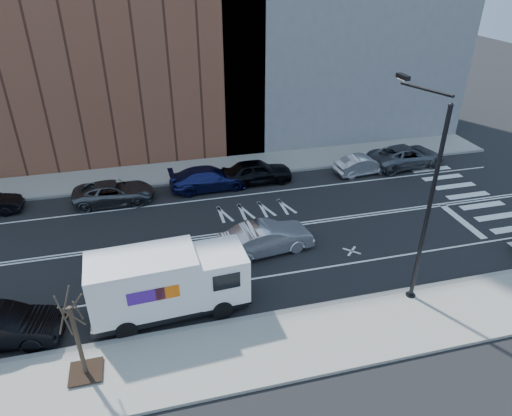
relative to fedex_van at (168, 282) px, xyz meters
name	(u,v)px	position (x,y,z in m)	size (l,w,h in m)	color
ground	(228,234)	(3.65, 5.60, -1.60)	(120.00, 120.00, 0.00)	black
sidewalk_near	(271,348)	(3.65, -3.20, -1.52)	(44.00, 3.60, 0.15)	gray
sidewalk_far	(204,169)	(3.65, 14.40, -1.52)	(44.00, 3.60, 0.15)	gray
curb_near	(259,317)	(3.65, -1.40, -1.51)	(44.00, 0.25, 0.17)	gray
curb_far	(208,180)	(3.65, 12.60, -1.51)	(44.00, 0.25, 0.17)	gray
crosswalk	(475,200)	(19.65, 5.60, -1.59)	(3.00, 14.00, 0.01)	white
road_markings	(228,234)	(3.65, 5.60, -1.59)	(40.00, 8.60, 0.01)	white
streetlight	(424,194)	(10.65, -1.31, 3.48)	(0.44, 4.02, 9.34)	black
street_tree	(80,348)	(-3.35, -2.80, -0.15)	(1.20, 1.20, 3.75)	black
fedex_van	(168,282)	(0.00, 0.00, 0.00)	(6.78, 2.66, 3.05)	black
far_parked_c	(114,192)	(-2.53, 10.98, -0.91)	(2.27, 4.93, 1.37)	#4B4E53
far_parked_d	(209,178)	(3.53, 11.42, -0.85)	(2.10, 5.16, 1.50)	navy
far_parked_e	(257,172)	(6.85, 11.53, -0.79)	(1.91, 4.75, 1.62)	black
far_parked_f	(363,165)	(14.48, 11.10, -0.93)	(1.42, 4.07, 1.34)	silver
far_parked_g	(406,156)	(18.11, 11.53, -0.82)	(2.57, 5.58, 1.55)	#575A60
driving_sedan	(267,238)	(5.30, 3.43, -0.80)	(1.69, 4.84, 1.60)	silver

